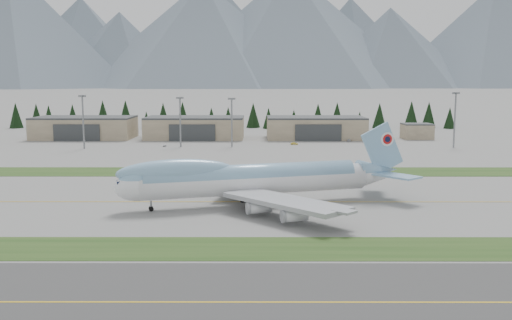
{
  "coord_description": "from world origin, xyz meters",
  "views": [
    {
      "loc": [
        15.91,
        -133.0,
        28.74
      ],
      "look_at": [
        15.62,
        14.92,
        8.0
      ],
      "focal_mm": 40.0,
      "sensor_mm": 36.0,
      "label": 1
    }
  ],
  "objects_px": {
    "hangar_center": "(195,128)",
    "service_vehicle_b": "(294,145)",
    "hangar_right": "(316,128)",
    "service_vehicle_c": "(349,141)",
    "boeing_747_freighter": "(252,179)",
    "hangar_left": "(85,128)",
    "service_vehicle_a": "(165,146)"
  },
  "relations": [
    {
      "from": "service_vehicle_a",
      "to": "service_vehicle_b",
      "type": "distance_m",
      "value": 57.59
    },
    {
      "from": "hangar_right",
      "to": "hangar_center",
      "type": "bearing_deg",
      "value": 180.0
    },
    {
      "from": "hangar_center",
      "to": "hangar_right",
      "type": "bearing_deg",
      "value": 0.0
    },
    {
      "from": "service_vehicle_b",
      "to": "hangar_right",
      "type": "bearing_deg",
      "value": -17.06
    },
    {
      "from": "hangar_left",
      "to": "service_vehicle_a",
      "type": "xyz_separation_m",
      "value": [
        45.37,
        -34.89,
        -5.39
      ]
    },
    {
      "from": "service_vehicle_a",
      "to": "service_vehicle_b",
      "type": "height_order",
      "value": "service_vehicle_a"
    },
    {
      "from": "boeing_747_freighter",
      "to": "service_vehicle_a",
      "type": "bearing_deg",
      "value": 92.2
    },
    {
      "from": "hangar_left",
      "to": "service_vehicle_c",
      "type": "relative_size",
      "value": 12.14
    },
    {
      "from": "hangar_right",
      "to": "service_vehicle_c",
      "type": "bearing_deg",
      "value": -44.5
    },
    {
      "from": "hangar_left",
      "to": "boeing_747_freighter",
      "type": "bearing_deg",
      "value": -61.01
    },
    {
      "from": "service_vehicle_b",
      "to": "service_vehicle_c",
      "type": "relative_size",
      "value": 0.84
    },
    {
      "from": "hangar_left",
      "to": "hangar_right",
      "type": "xyz_separation_m",
      "value": [
        115.0,
        0.0,
        0.0
      ]
    },
    {
      "from": "hangar_left",
      "to": "hangar_center",
      "type": "distance_m",
      "value": 55.0
    },
    {
      "from": "service_vehicle_a",
      "to": "service_vehicle_c",
      "type": "bearing_deg",
      "value": 13.05
    },
    {
      "from": "hangar_center",
      "to": "hangar_right",
      "type": "relative_size",
      "value": 1.0
    },
    {
      "from": "service_vehicle_a",
      "to": "boeing_747_freighter",
      "type": "bearing_deg",
      "value": -72.31
    },
    {
      "from": "hangar_right",
      "to": "service_vehicle_c",
      "type": "relative_size",
      "value": 12.14
    },
    {
      "from": "hangar_center",
      "to": "hangar_left",
      "type": "bearing_deg",
      "value": 180.0
    },
    {
      "from": "boeing_747_freighter",
      "to": "hangar_left",
      "type": "bearing_deg",
      "value": 102.74
    },
    {
      "from": "hangar_right",
      "to": "service_vehicle_c",
      "type": "xyz_separation_m",
      "value": [
        14.47,
        -14.22,
        -5.39
      ]
    },
    {
      "from": "service_vehicle_a",
      "to": "service_vehicle_c",
      "type": "xyz_separation_m",
      "value": [
        84.1,
        20.67,
        0.0
      ]
    },
    {
      "from": "hangar_right",
      "to": "service_vehicle_b",
      "type": "height_order",
      "value": "hangar_right"
    },
    {
      "from": "hangar_left",
      "to": "service_vehicle_a",
      "type": "relative_size",
      "value": 14.52
    },
    {
      "from": "hangar_center",
      "to": "service_vehicle_b",
      "type": "distance_m",
      "value": 55.76
    },
    {
      "from": "hangar_center",
      "to": "service_vehicle_b",
      "type": "height_order",
      "value": "hangar_center"
    },
    {
      "from": "service_vehicle_a",
      "to": "hangar_right",
      "type": "bearing_deg",
      "value": 25.86
    },
    {
      "from": "service_vehicle_a",
      "to": "service_vehicle_c",
      "type": "relative_size",
      "value": 0.84
    },
    {
      "from": "hangar_center",
      "to": "service_vehicle_a",
      "type": "distance_m",
      "value": 36.59
    },
    {
      "from": "boeing_747_freighter",
      "to": "hangar_right",
      "type": "distance_m",
      "value": 155.9
    },
    {
      "from": "hangar_right",
      "to": "service_vehicle_b",
      "type": "xyz_separation_m",
      "value": [
        -12.39,
        -28.51,
        -5.39
      ]
    },
    {
      "from": "service_vehicle_b",
      "to": "hangar_left",
      "type": "bearing_deg",
      "value": 80.9
    },
    {
      "from": "hangar_left",
      "to": "hangar_right",
      "type": "height_order",
      "value": "same"
    }
  ]
}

